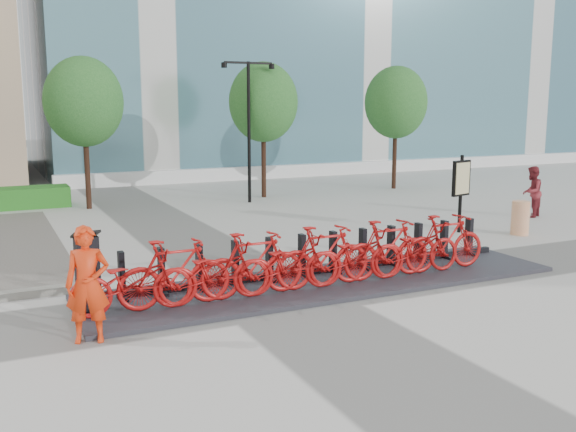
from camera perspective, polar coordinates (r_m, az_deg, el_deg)
name	(u,v)px	position (r m, az deg, el deg)	size (l,w,h in m)	color
ground	(274,296)	(11.95, -1.23, -7.15)	(120.00, 120.00, 0.00)	#AFAEA8
tree_1	(84,102)	(22.64, -17.71, 9.63)	(2.60, 2.60, 5.10)	black
tree_2	(263,102)	(24.42, -2.21, 10.06)	(2.60, 2.60, 5.10)	black
tree_3	(396,103)	(27.37, 9.58, 9.91)	(2.60, 2.60, 5.10)	black
streetlamp	(249,115)	(23.12, -3.51, 8.93)	(2.00, 0.20, 5.00)	black
dock_pad	(328,282)	(12.75, 3.56, -5.88)	(9.60, 2.40, 0.08)	#2D2C34
dock_rail_posts	(319,254)	(13.07, 2.80, -3.38)	(8.02, 0.50, 0.85)	black
bike_0	(132,281)	(10.96, -13.68, -5.66)	(0.71, 2.04, 1.07)	#A8100F
bike_1	(175,273)	(11.10, -10.04, -5.01)	(0.56, 1.98, 1.19)	#A8100F
bike_2	(215,272)	(11.32, -6.51, -4.93)	(0.71, 2.04, 1.07)	#A8100F
bike_3	(253,264)	(11.55, -3.13, -4.28)	(0.56, 1.98, 1.19)	#A8100F
bike_4	(289,263)	(11.85, 0.10, -4.20)	(0.71, 2.04, 1.07)	#A8100F
bike_5	(323,256)	(12.16, 3.16, -3.57)	(0.56, 1.98, 1.19)	#A8100F
bike_6	(356,255)	(12.52, 6.06, -3.48)	(0.71, 2.04, 1.07)	#A8100F
bike_7	(387,249)	(12.90, 8.79, -2.89)	(0.56, 1.98, 1.19)	#A8100F
bike_8	(416,248)	(13.32, 11.35, -2.82)	(0.71, 2.04, 1.07)	#A8100F
bike_9	(445,242)	(13.75, 13.76, -2.27)	(0.56, 1.98, 1.19)	#A8100F
kiosk	(88,272)	(11.23, -17.38, -4.76)	(0.46, 0.40, 1.39)	black
worker_red	(88,285)	(9.95, -17.39, -5.84)	(0.64, 0.42, 1.76)	red
pedestrian	(532,192)	(21.53, 20.85, 2.02)	(0.78, 0.61, 1.61)	maroon
construction_barrel	(520,218)	(18.53, 19.95, -0.17)	(0.48, 0.48, 0.92)	#EC5C00
map_sign	(461,181)	(18.23, 15.15, 2.98)	(0.71, 0.28, 2.15)	black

